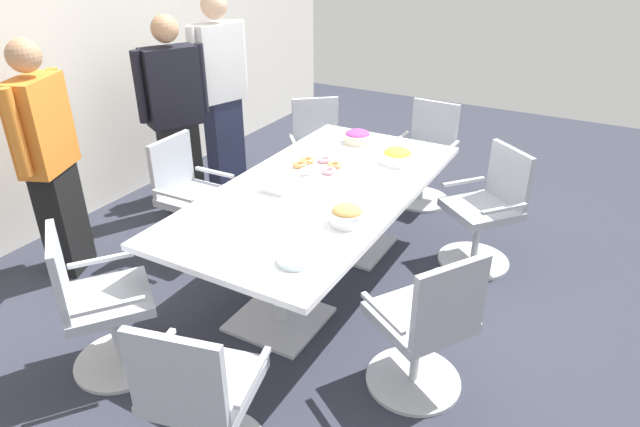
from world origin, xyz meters
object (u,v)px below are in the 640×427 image
conference_table (320,204)px  napkin_pile (278,184)px  person_standing_1 (176,116)px  office_chair_5 (191,202)px  snack_bowl_chips_yellow (397,156)px  office_chair_1 (425,331)px  office_chair_3 (426,159)px  office_chair_6 (100,310)px  person_standing_0 (49,159)px  plate_stack (296,259)px  office_chair_4 (318,155)px  snack_bowl_cookies (347,215)px  donut_platter (317,166)px  person_standing_2 (221,90)px  snack_bowl_candy_mix (357,136)px  office_chair_2 (486,214)px  office_chair_0 (201,403)px

conference_table → napkin_pile: 0.33m
person_standing_1 → office_chair_5: bearing=74.5°
napkin_pile → snack_bowl_chips_yellow: bearing=-32.1°
office_chair_5 → snack_bowl_chips_yellow: bearing=116.8°
office_chair_1 → office_chair_3: (2.35, 0.83, 0.00)m
office_chair_3 → office_chair_6: same height
person_standing_0 → plate_stack: (-0.11, -2.08, -0.12)m
conference_table → snack_bowl_chips_yellow: size_ratio=10.41×
office_chair_3 → office_chair_4: size_ratio=1.00×
snack_bowl_cookies → napkin_pile: snack_bowl_cookies is taller
snack_bowl_cookies → donut_platter: size_ratio=0.56×
person_standing_2 → napkin_pile: (-1.20, -1.42, -0.17)m
snack_bowl_candy_mix → person_standing_2: bearing=85.3°
office_chair_5 → office_chair_6: size_ratio=1.00×
office_chair_6 → snack_bowl_cookies: office_chair_6 is taller
office_chair_3 → plate_stack: 2.59m
snack_bowl_candy_mix → plate_stack: bearing=-164.2°
office_chair_2 → person_standing_1: bearing=49.4°
office_chair_1 → person_standing_0: size_ratio=0.54×
office_chair_3 → office_chair_6: 3.17m
office_chair_4 → person_standing_1: person_standing_1 is taller
person_standing_0 → snack_bowl_candy_mix: size_ratio=7.49×
conference_table → office_chair_0: (-1.64, -0.30, -0.22)m
office_chair_3 → office_chair_4: 1.00m
office_chair_5 → person_standing_2: person_standing_2 is taller
person_standing_1 → office_chair_2: bearing=126.5°
napkin_pile → plate_stack: bearing=-141.2°
office_chair_4 → person_standing_1: 1.35m
office_chair_4 → snack_bowl_candy_mix: 0.78m
person_standing_1 → snack_bowl_chips_yellow: size_ratio=7.43×
office_chair_4 → person_standing_1: bearing=3.5°
office_chair_1 → office_chair_3: size_ratio=1.00×
office_chair_3 → snack_bowl_candy_mix: office_chair_3 is taller
office_chair_1 → snack_bowl_chips_yellow: (1.32, 0.72, 0.40)m
snack_bowl_candy_mix → snack_bowl_chips_yellow: (-0.26, -0.45, 0.01)m
person_standing_0 → napkin_pile: person_standing_0 is taller
office_chair_6 → office_chair_5: bearing=146.6°
office_chair_2 → office_chair_6: bearing=94.1°
conference_table → person_standing_2: (1.03, 1.64, 0.34)m
conference_table → plate_stack: size_ratio=12.07×
person_standing_0 → snack_bowl_chips_yellow: person_standing_0 is taller
conference_table → office_chair_4: (1.28, 0.73, -0.22)m
office_chair_5 → snack_bowl_cookies: 1.57m
person_standing_1 → person_standing_2: 0.64m
office_chair_0 → office_chair_5: bearing=118.4°
office_chair_2 → snack_bowl_cookies: bearing=104.7°
office_chair_4 → napkin_pile: bearing=68.7°
office_chair_5 → office_chair_6: same height
office_chair_0 → office_chair_2: same height
office_chair_5 → napkin_pile: 0.96m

